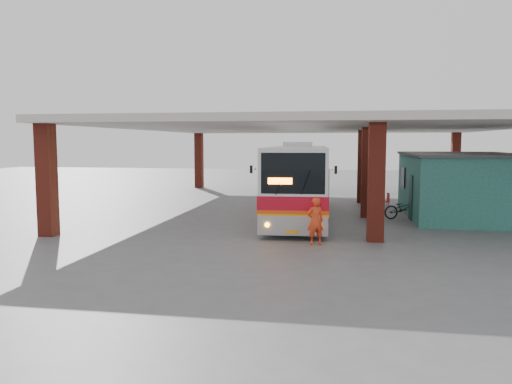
{
  "coord_description": "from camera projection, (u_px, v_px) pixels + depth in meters",
  "views": [
    {
      "loc": [
        1.73,
        -21.59,
        3.64
      ],
      "look_at": [
        -1.96,
        0.0,
        1.44
      ],
      "focal_mm": 35.0,
      "sensor_mm": 36.0,
      "label": 1
    }
  ],
  "objects": [
    {
      "name": "motorcycle",
      "position": [
        404.0,
        208.0,
        23.66
      ],
      "size": [
        2.05,
        1.24,
        1.02
      ],
      "primitive_type": "imported",
      "rotation": [
        0.0,
        0.0,
        1.89
      ],
      "color": "black",
      "rests_on": "ground"
    },
    {
      "name": "pedestrian",
      "position": [
        315.0,
        221.0,
        17.68
      ],
      "size": [
        0.73,
        0.61,
        1.69
      ],
      "primitive_type": "imported",
      "rotation": [
        0.0,
        0.0,
        3.54
      ],
      "color": "red",
      "rests_on": "ground"
    },
    {
      "name": "shop_building",
      "position": [
        460.0,
        185.0,
        24.34
      ],
      "size": [
        5.2,
        8.2,
        3.11
      ],
      "color": "#296861",
      "rests_on": "ground"
    },
    {
      "name": "canopy_roof",
      "position": [
        319.0,
        127.0,
        27.67
      ],
      "size": [
        21.0,
        23.0,
        0.3
      ],
      "primitive_type": "cube",
      "color": "beige",
      "rests_on": "brick_columns"
    },
    {
      "name": "ground",
      "position": [
        300.0,
        226.0,
        21.83
      ],
      "size": [
        90.0,
        90.0,
        0.0
      ],
      "primitive_type": "plane",
      "color": "#515154",
      "rests_on": "ground"
    },
    {
      "name": "brick_columns",
      "position": [
        335.0,
        170.0,
        26.28
      ],
      "size": [
        20.1,
        21.6,
        4.35
      ],
      "color": "maroon",
      "rests_on": "ground"
    },
    {
      "name": "red_chair",
      "position": [
        387.0,
        200.0,
        28.81
      ],
      "size": [
        0.46,
        0.46,
        0.72
      ],
      "rotation": [
        0.0,
        0.0,
        0.23
      ],
      "color": "red",
      "rests_on": "ground"
    },
    {
      "name": "coach_bus",
      "position": [
        299.0,
        180.0,
        24.28
      ],
      "size": [
        3.19,
        12.63,
        3.65
      ],
      "rotation": [
        0.0,
        0.0,
        0.05
      ],
      "color": "silver",
      "rests_on": "ground"
    }
  ]
}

